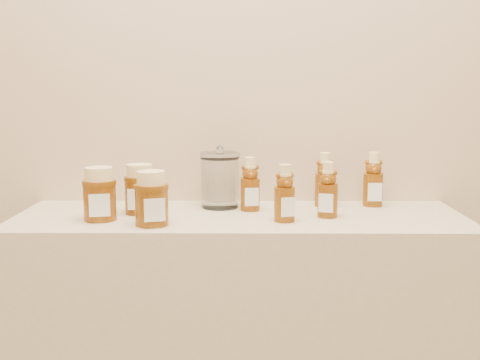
# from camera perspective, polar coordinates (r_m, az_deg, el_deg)

# --- Properties ---
(wall_back) EXTENTS (3.50, 0.02, 2.70)m
(wall_back) POSITION_cam_1_polar(r_m,az_deg,el_deg) (1.78, 0.02, 12.40)
(wall_back) COLOR tan
(wall_back) RESTS_ON ground
(bear_bottle_back_left) EXTENTS (0.07, 0.07, 0.17)m
(bear_bottle_back_left) POSITION_cam_1_polar(r_m,az_deg,el_deg) (1.66, 0.97, -0.05)
(bear_bottle_back_left) COLOR #5D2C07
(bear_bottle_back_left) RESTS_ON display_table
(bear_bottle_back_mid) EXTENTS (0.07, 0.07, 0.17)m
(bear_bottle_back_mid) POSITION_cam_1_polar(r_m,az_deg,el_deg) (1.73, 8.05, 0.38)
(bear_bottle_back_mid) COLOR #5D2C07
(bear_bottle_back_mid) RESTS_ON display_table
(bear_bottle_back_right) EXTENTS (0.06, 0.06, 0.18)m
(bear_bottle_back_right) POSITION_cam_1_polar(r_m,az_deg,el_deg) (1.76, 12.52, 0.41)
(bear_bottle_back_right) COLOR #5D2C07
(bear_bottle_back_right) RESTS_ON display_table
(bear_bottle_front_left) EXTENTS (0.07, 0.07, 0.17)m
(bear_bottle_front_left) POSITION_cam_1_polar(r_m,az_deg,el_deg) (1.53, 4.26, -0.88)
(bear_bottle_front_left) COLOR #5D2C07
(bear_bottle_front_left) RESTS_ON display_table
(bear_bottle_front_right) EXTENTS (0.07, 0.07, 0.17)m
(bear_bottle_front_right) POSITION_cam_1_polar(r_m,az_deg,el_deg) (1.59, 8.34, -0.57)
(bear_bottle_front_right) COLOR #5D2C07
(bear_bottle_front_right) RESTS_ON display_table
(honey_jar_left) EXTENTS (0.10, 0.10, 0.14)m
(honey_jar_left) POSITION_cam_1_polar(r_m,az_deg,el_deg) (1.58, -13.18, -1.28)
(honey_jar_left) COLOR #5D2C07
(honey_jar_left) RESTS_ON display_table
(honey_jar_back) EXTENTS (0.09, 0.09, 0.13)m
(honey_jar_back) POSITION_cam_1_polar(r_m,az_deg,el_deg) (1.65, -9.48, -0.84)
(honey_jar_back) COLOR #5D2C07
(honey_jar_back) RESTS_ON display_table
(honey_jar_front) EXTENTS (0.11, 0.11, 0.14)m
(honey_jar_front) POSITION_cam_1_polar(r_m,az_deg,el_deg) (1.50, -8.39, -1.72)
(honey_jar_front) COLOR #5D2C07
(honey_jar_front) RESTS_ON display_table
(glass_canister) EXTENTS (0.11, 0.11, 0.17)m
(glass_canister) POSITION_cam_1_polar(r_m,az_deg,el_deg) (1.70, -1.92, 0.23)
(glass_canister) COLOR white
(glass_canister) RESTS_ON display_table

